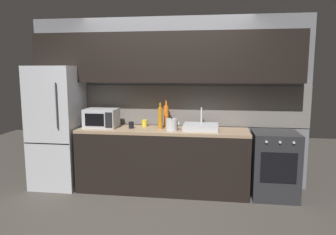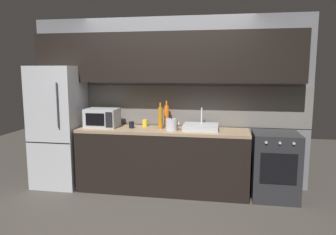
{
  "view_description": "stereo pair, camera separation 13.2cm",
  "coord_description": "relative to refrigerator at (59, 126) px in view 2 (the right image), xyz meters",
  "views": [
    {
      "loc": [
        0.71,
        -3.47,
        1.71
      ],
      "look_at": [
        0.08,
        0.9,
        1.07
      ],
      "focal_mm": 34.15,
      "sensor_mm": 36.0,
      "label": 1
    },
    {
      "loc": [
        0.84,
        -3.45,
        1.71
      ],
      "look_at": [
        0.08,
        0.9,
        1.07
      ],
      "focal_mm": 34.15,
      "sensor_mm": 36.0,
      "label": 2
    }
  ],
  "objects": [
    {
      "name": "microwave",
      "position": [
        0.68,
        0.02,
        0.14
      ],
      "size": [
        0.46,
        0.35,
        0.27
      ],
      "color": "#A8AAAF",
      "rests_on": "counter_run"
    },
    {
      "name": "mug_red",
      "position": [
        1.73,
        0.16,
        0.06
      ],
      "size": [
        0.09,
        0.09,
        0.1
      ],
      "primitive_type": "cylinder",
      "color": "#A82323",
      "rests_on": "counter_run"
    },
    {
      "name": "mug_yellow",
      "position": [
        1.28,
        0.17,
        0.06
      ],
      "size": [
        0.08,
        0.08,
        0.1
      ],
      "primitive_type": "cylinder",
      "color": "gold",
      "rests_on": "counter_run"
    },
    {
      "name": "oven_range",
      "position": [
        3.12,
        -0.0,
        -0.44
      ],
      "size": [
        0.6,
        0.62,
        0.9
      ],
      "color": "#232326",
      "rests_on": "ground"
    },
    {
      "name": "wine_bottle_amber",
      "position": [
        1.54,
        0.03,
        0.17
      ],
      "size": [
        0.07,
        0.07,
        0.37
      ],
      "color": "#B27019",
      "rests_on": "counter_run"
    },
    {
      "name": "wine_bottle_orange",
      "position": [
        1.6,
        0.19,
        0.17
      ],
      "size": [
        0.07,
        0.07,
        0.38
      ],
      "color": "orange",
      "rests_on": "counter_run"
    },
    {
      "name": "ground_plane",
      "position": [
        1.58,
        -0.9,
        -0.89
      ],
      "size": [
        10.0,
        10.0,
        0.0
      ],
      "primitive_type": "plane",
      "color": "#3D3833"
    },
    {
      "name": "back_wall",
      "position": [
        1.58,
        0.3,
        0.66
      ],
      "size": [
        4.14,
        0.44,
        2.5
      ],
      "color": "slate",
      "rests_on": "ground"
    },
    {
      "name": "kettle",
      "position": [
        1.72,
        -0.08,
        0.09
      ],
      "size": [
        0.2,
        0.16,
        0.19
      ],
      "color": "#B7BABF",
      "rests_on": "counter_run"
    },
    {
      "name": "counter_run",
      "position": [
        1.58,
        0.0,
        -0.44
      ],
      "size": [
        2.4,
        0.6,
        0.9
      ],
      "color": "black",
      "rests_on": "ground"
    },
    {
      "name": "sink_basin",
      "position": [
        2.12,
        0.03,
        0.05
      ],
      "size": [
        0.48,
        0.38,
        0.3
      ],
      "color": "#ADAFB5",
      "rests_on": "counter_run"
    },
    {
      "name": "mug_dark",
      "position": [
        1.13,
        -0.01,
        0.06
      ],
      "size": [
        0.07,
        0.07,
        0.09
      ],
      "primitive_type": "cylinder",
      "color": "black",
      "rests_on": "counter_run"
    },
    {
      "name": "refrigerator",
      "position": [
        0.0,
        0.0,
        0.0
      ],
      "size": [
        0.68,
        0.69,
        1.78
      ],
      "color": "#ADAFB5",
      "rests_on": "ground"
    }
  ]
}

